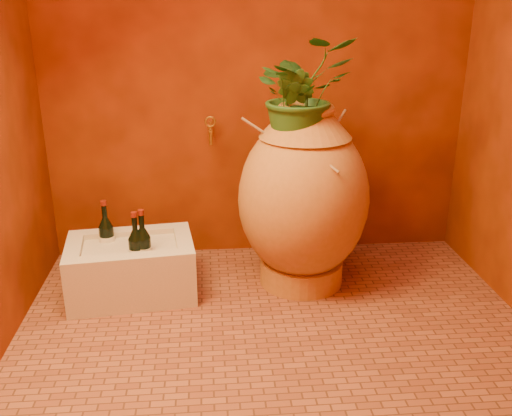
{
  "coord_description": "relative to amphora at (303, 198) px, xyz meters",
  "views": [
    {
      "loc": [
        -0.3,
        -2.35,
        1.52
      ],
      "look_at": [
        -0.07,
        0.35,
        0.52
      ],
      "focal_mm": 40.0,
      "sensor_mm": 36.0,
      "label": 1
    }
  ],
  "objects": [
    {
      "name": "plant_side",
      "position": [
        -0.08,
        -0.07,
        0.5
      ],
      "size": [
        0.29,
        0.29,
        0.41
      ],
      "primitive_type": "imported",
      "rotation": [
        0.0,
        0.0,
        -0.82
      ],
      "color": "#214D1B",
      "rests_on": "amphora"
    },
    {
      "name": "wine_bottle_a",
      "position": [
        -0.85,
        -0.14,
        -0.21
      ],
      "size": [
        0.08,
        0.08,
        0.34
      ],
      "color": "black",
      "rests_on": "stone_basin"
    },
    {
      "name": "wine_bottle_c",
      "position": [
        -0.89,
        -0.15,
        -0.21
      ],
      "size": [
        0.08,
        0.08,
        0.33
      ],
      "color": "black",
      "rests_on": "stone_basin"
    },
    {
      "name": "wine_bottle_b",
      "position": [
        -1.07,
        0.03,
        -0.21
      ],
      "size": [
        0.08,
        0.08,
        0.34
      ],
      "color": "black",
      "rests_on": "stone_basin"
    },
    {
      "name": "floor",
      "position": [
        -0.21,
        -0.52,
        -0.5
      ],
      "size": [
        2.5,
        2.5,
        0.0
      ],
      "primitive_type": "plane",
      "color": "brown",
      "rests_on": "ground"
    },
    {
      "name": "wall_tap",
      "position": [
        -0.49,
        0.4,
        0.3
      ],
      "size": [
        0.07,
        0.14,
        0.15
      ],
      "color": "#AC8627",
      "rests_on": "wall_back"
    },
    {
      "name": "stone_basin",
      "position": [
        -0.94,
        -0.06,
        -0.36
      ],
      "size": [
        0.71,
        0.52,
        0.31
      ],
      "rotation": [
        0.0,
        0.0,
        0.12
      ],
      "color": "beige",
      "rests_on": "floor"
    },
    {
      "name": "amphora",
      "position": [
        0.0,
        0.0,
        0.0
      ],
      "size": [
        0.78,
        0.78,
        1.01
      ],
      "rotation": [
        0.0,
        0.0,
        -0.11
      ],
      "color": "#B37432",
      "rests_on": "floor"
    },
    {
      "name": "plant_main",
      "position": [
        -0.03,
        -0.01,
        0.57
      ],
      "size": [
        0.6,
        0.55,
        0.56
      ],
      "primitive_type": "imported",
      "rotation": [
        0.0,
        0.0,
        0.27
      ],
      "color": "#214D1B",
      "rests_on": "amphora"
    },
    {
      "name": "wall_back",
      "position": [
        -0.21,
        0.48,
        0.75
      ],
      "size": [
        2.5,
        0.02,
        2.5
      ],
      "primitive_type": "cube",
      "color": "#4F1904",
      "rests_on": "ground"
    }
  ]
}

